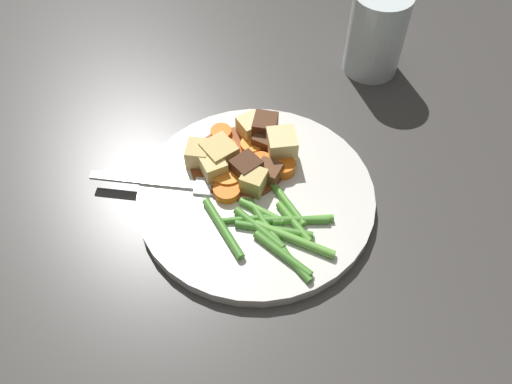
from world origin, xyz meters
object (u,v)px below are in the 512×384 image
carrot_slice_0 (223,150)px  potato_chunk_3 (219,154)px  meat_chunk_0 (265,128)px  carrot_slice_3 (252,146)px  meat_chunk_2 (269,172)px  potato_chunk_0 (257,180)px  carrot_slice_5 (227,191)px  carrot_slice_6 (228,176)px  carrot_slice_1 (283,167)px  dinner_plate (256,196)px  fork (175,184)px  potato_chunk_1 (198,154)px  potato_chunk_2 (282,146)px  potato_chunk_4 (214,168)px  carrot_slice_2 (221,133)px  meat_chunk_1 (249,168)px  potato_chunk_5 (251,127)px  water_glass (376,33)px  meat_chunk_3 (267,141)px  carrot_slice_4 (261,163)px

carrot_slice_0 → potato_chunk_3: size_ratio=0.93×
potato_chunk_3 → meat_chunk_0: bearing=-77.9°
carrot_slice_3 → meat_chunk_2: bearing=177.0°
carrot_slice_3 → potato_chunk_0: (-0.05, 0.02, 0.01)m
meat_chunk_0 → carrot_slice_5: bearing=127.7°
carrot_slice_5 → carrot_slice_6: carrot_slice_6 is taller
potato_chunk_3 → carrot_slice_1: bearing=-126.5°
dinner_plate → fork: (0.05, 0.07, 0.01)m
carrot_slice_0 → potato_chunk_3: (-0.01, 0.01, 0.01)m
meat_chunk_0 → potato_chunk_1: bearing=91.6°
potato_chunk_2 → potato_chunk_4: (0.01, 0.08, -0.00)m
potato_chunk_4 → fork: size_ratio=0.17×
carrot_slice_2 → meat_chunk_1: (-0.07, -0.00, 0.01)m
carrot_slice_0 → potato_chunk_2: bearing=-120.3°
carrot_slice_1 → carrot_slice_3: size_ratio=1.01×
potato_chunk_0 → potato_chunk_5: same height
carrot_slice_3 → potato_chunk_5: (0.02, -0.01, 0.01)m
carrot_slice_5 → meat_chunk_1: meat_chunk_1 is taller
meat_chunk_2 → meat_chunk_0: bearing=-22.9°
potato_chunk_2 → meat_chunk_2: (-0.02, 0.03, -0.01)m
carrot_slice_1 → fork: (0.03, 0.11, -0.01)m
carrot_slice_3 → meat_chunk_1: (-0.03, 0.02, 0.01)m
potato_chunk_0 → potato_chunk_5: size_ratio=0.96×
carrot_slice_6 → fork: 0.06m
potato_chunk_3 → meat_chunk_2: potato_chunk_3 is taller
potato_chunk_0 → meat_chunk_0: bearing=-32.9°
potato_chunk_4 → meat_chunk_0: meat_chunk_0 is taller
meat_chunk_1 → water_glass: 0.26m
dinner_plate → potato_chunk_0: 0.02m
meat_chunk_1 → fork: size_ratio=0.18×
potato_chunk_4 → potato_chunk_2: bearing=-95.6°
meat_chunk_2 → fork: bearing=69.5°
carrot_slice_2 → potato_chunk_0: 0.09m
carrot_slice_5 → meat_chunk_3: bearing=-58.2°
carrot_slice_2 → meat_chunk_0: meat_chunk_0 is taller
carrot_slice_3 → carrot_slice_4: 0.03m
carrot_slice_1 → potato_chunk_2: 0.02m
meat_chunk_1 → meat_chunk_3: 0.05m
potato_chunk_3 → potato_chunk_4: 0.02m
dinner_plate → potato_chunk_2: bearing=-54.9°
carrot_slice_0 → carrot_slice_5: 0.06m
dinner_plate → meat_chunk_3: size_ratio=9.45×
carrot_slice_4 → carrot_slice_6: bearing=90.4°
potato_chunk_4 → fork: (0.01, 0.04, -0.01)m
dinner_plate → meat_chunk_1: meat_chunk_1 is taller
potato_chunk_5 → water_glass: bearing=-75.0°
carrot_slice_2 → carrot_slice_5: size_ratio=0.83×
potato_chunk_3 → water_glass: water_glass is taller
dinner_plate → fork: 0.09m
potato_chunk_3 → meat_chunk_3: size_ratio=1.22×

